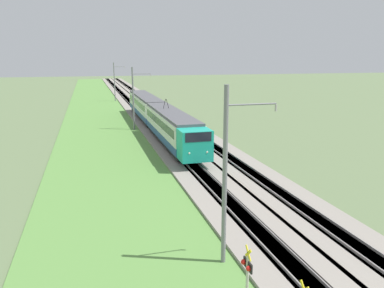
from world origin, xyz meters
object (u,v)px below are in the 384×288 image
(crossing_signal_aux, at_px, (247,278))
(passenger_train, at_px, (156,114))
(catenary_mast_near, at_px, (226,176))
(catenary_mast_mid, at_px, (134,98))
(catenary_mast_far, at_px, (115,82))

(crossing_signal_aux, bearing_deg, passenger_train, -95.20)
(catenary_mast_near, relative_size, catenary_mast_mid, 1.01)
(passenger_train, xyz_separation_m, catenary_mast_mid, (1.40, 2.79, 2.04))
(passenger_train, bearing_deg, catenary_mast_far, -175.64)
(catenary_mast_near, bearing_deg, catenary_mast_far, 0.00)
(passenger_train, distance_m, catenary_mast_far, 36.77)
(passenger_train, bearing_deg, crossing_signal_aux, -5.20)
(crossing_signal_aux, xyz_separation_m, catenary_mast_mid, (39.28, -0.66, 2.50))
(crossing_signal_aux, height_order, catenary_mast_mid, catenary_mast_mid)
(crossing_signal_aux, distance_m, catenary_mast_near, 4.85)
(catenary_mast_mid, bearing_deg, catenary_mast_far, 0.00)
(catenary_mast_near, relative_size, catenary_mast_far, 0.99)
(passenger_train, xyz_separation_m, catenary_mast_far, (36.60, 2.79, 2.11))
(catenary_mast_near, xyz_separation_m, catenary_mast_far, (70.41, 0.00, 0.03))
(catenary_mast_near, xyz_separation_m, catenary_mast_mid, (35.20, -0.00, -0.04))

